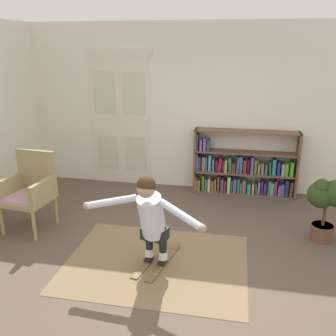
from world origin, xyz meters
TOP-DOWN VIEW (x-y plane):
  - ground_plane at (0.00, 0.00)m, footprint 7.20×7.20m
  - back_wall at (0.00, 2.60)m, footprint 6.00×0.10m
  - double_door at (-1.34, 2.54)m, footprint 1.22×0.05m
  - rug at (-0.10, -0.07)m, footprint 2.17×1.69m
  - bookshelf at (0.89, 2.39)m, footprint 1.78×0.30m
  - wicker_chair at (-2.05, 0.52)m, footprint 0.66×0.66m
  - potted_plant at (1.97, 0.85)m, footprint 0.53×0.40m
  - skis_pair at (-0.09, -0.04)m, footprint 0.45×0.90m
  - person_skier at (-0.13, -0.20)m, footprint 1.44×0.70m

SIDE VIEW (x-z plane):
  - ground_plane at x=0.00m, z-range 0.00..0.00m
  - rug at x=-0.10m, z-range 0.00..0.01m
  - skis_pair at x=-0.09m, z-range -0.01..0.06m
  - bookshelf at x=0.89m, z-range -0.14..1.00m
  - wicker_chair at x=-2.05m, z-range 0.03..1.13m
  - potted_plant at x=1.97m, z-range 0.15..1.04m
  - person_skier at x=-0.13m, z-range 0.13..1.25m
  - double_door at x=-1.34m, z-range 0.01..2.46m
  - back_wall at x=0.00m, z-range 0.00..2.90m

